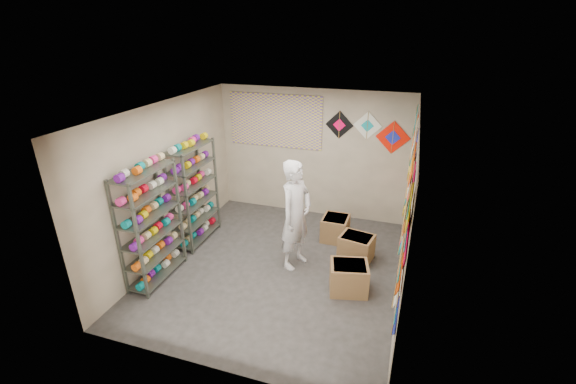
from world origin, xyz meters
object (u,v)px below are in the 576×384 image
(shelf_rack_front, at_px, (151,226))
(carton_b, at_px, (356,248))
(shelf_rack_back, at_px, (194,194))
(shopkeeper, at_px, (296,215))
(carton_c, at_px, (335,228))
(carton_a, at_px, (349,278))

(shelf_rack_front, xyz_separation_m, carton_b, (3.03, 1.53, -0.72))
(shelf_rack_back, xyz_separation_m, shopkeeper, (2.05, -0.25, -0.00))
(shelf_rack_front, height_order, carton_b, shelf_rack_front)
(carton_c, bearing_deg, shelf_rack_front, -139.47)
(carton_a, bearing_deg, carton_b, 78.21)
(shelf_rack_front, relative_size, shopkeeper, 1.00)
(carton_c, bearing_deg, shelf_rack_back, -161.61)
(shelf_rack_front, distance_m, shelf_rack_back, 1.30)
(shelf_rack_front, distance_m, shopkeeper, 2.30)
(shopkeeper, relative_size, carton_c, 3.56)
(carton_a, relative_size, carton_c, 1.08)
(carton_b, bearing_deg, shelf_rack_back, -164.43)
(carton_a, bearing_deg, carton_c, 95.70)
(shelf_rack_back, relative_size, carton_a, 3.31)
(carton_c, bearing_deg, carton_a, -70.29)
(shelf_rack_front, relative_size, carton_a, 3.31)
(carton_b, xyz_separation_m, carton_c, (-0.49, 0.57, 0.00))
(shopkeeper, distance_m, carton_a, 1.31)
(carton_a, bearing_deg, shopkeeper, 142.18)
(carton_a, xyz_separation_m, carton_b, (-0.02, 0.93, -0.01))
(shelf_rack_back, bearing_deg, carton_c, 17.51)
(shelf_rack_back, bearing_deg, carton_b, 4.26)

